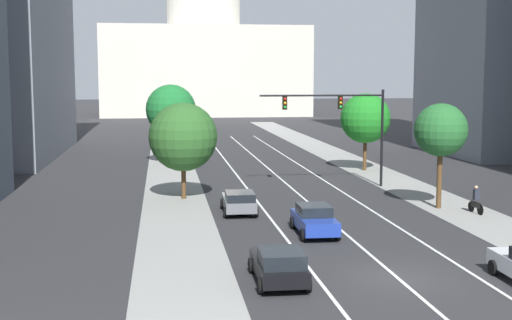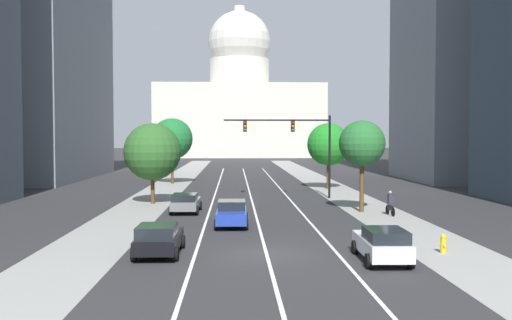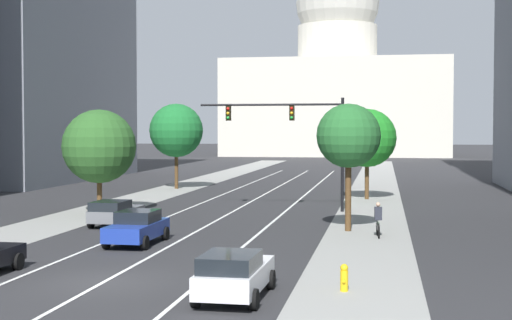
{
  "view_description": "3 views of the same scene",
  "coord_description": "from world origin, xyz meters",
  "px_view_note": "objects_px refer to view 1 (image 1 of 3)",
  "views": [
    {
      "loc": [
        -9.52,
        -26.72,
        8.21
      ],
      "look_at": [
        -1.36,
        33.18,
        0.99
      ],
      "focal_mm": 48.58,
      "sensor_mm": 36.0,
      "label": 1
    },
    {
      "loc": [
        -1.49,
        -26.11,
        5.48
      ],
      "look_at": [
        0.54,
        26.71,
        3.26
      ],
      "focal_mm": 39.77,
      "sensor_mm": 36.0,
      "label": 2
    },
    {
      "loc": [
        9.52,
        -24.42,
        5.3
      ],
      "look_at": [
        0.5,
        28.09,
        3.09
      ],
      "focal_mm": 52.29,
      "sensor_mm": 36.0,
      "label": 3
    }
  ],
  "objects_px": {
    "car_black": "(279,265)",
    "street_tree_mid_right": "(441,130)",
    "street_tree_near_left": "(171,110)",
    "cyclist": "(476,200)",
    "capitol_building": "(204,52)",
    "street_tree_near_right": "(365,118)",
    "car_gray": "(239,201)",
    "street_tree_mid_left": "(183,137)",
    "car_blue": "(314,219)",
    "traffic_signal_mast": "(345,116)"
  },
  "relations": [
    {
      "from": "cyclist",
      "to": "street_tree_mid_left",
      "type": "relative_size",
      "value": 0.26
    },
    {
      "from": "street_tree_near_right",
      "to": "street_tree_near_left",
      "type": "bearing_deg",
      "value": 157.04
    },
    {
      "from": "street_tree_mid_left",
      "to": "cyclist",
      "type": "bearing_deg",
      "value": -23.62
    },
    {
      "from": "traffic_signal_mast",
      "to": "street_tree_mid_right",
      "type": "distance_m",
      "value": 9.86
    },
    {
      "from": "street_tree_near_left",
      "to": "street_tree_mid_left",
      "type": "height_order",
      "value": "street_tree_near_left"
    },
    {
      "from": "car_gray",
      "to": "street_tree_near_left",
      "type": "bearing_deg",
      "value": 9.54
    },
    {
      "from": "car_gray",
      "to": "street_tree_mid_left",
      "type": "height_order",
      "value": "street_tree_mid_left"
    },
    {
      "from": "street_tree_near_left",
      "to": "traffic_signal_mast",
      "type": "bearing_deg",
      "value": -51.81
    },
    {
      "from": "car_black",
      "to": "street_tree_near_left",
      "type": "bearing_deg",
      "value": 5.84
    },
    {
      "from": "traffic_signal_mast",
      "to": "car_blue",
      "type": "bearing_deg",
      "value": -110.4
    },
    {
      "from": "street_tree_near_right",
      "to": "street_tree_mid_left",
      "type": "distance_m",
      "value": 20.55
    },
    {
      "from": "capitol_building",
      "to": "cyclist",
      "type": "xyz_separation_m",
      "value": [
        9.27,
        -116.81,
        -13.01
      ]
    },
    {
      "from": "street_tree_near_right",
      "to": "street_tree_mid_right",
      "type": "bearing_deg",
      "value": -91.78
    },
    {
      "from": "car_black",
      "to": "street_tree_mid_left",
      "type": "bearing_deg",
      "value": 9.43
    },
    {
      "from": "street_tree_mid_right",
      "to": "street_tree_mid_left",
      "type": "xyz_separation_m",
      "value": [
        -15.84,
        5.64,
        -0.71
      ]
    },
    {
      "from": "car_blue",
      "to": "street_tree_near_left",
      "type": "xyz_separation_m",
      "value": [
        -7.0,
        31.26,
        4.39
      ]
    },
    {
      "from": "car_gray",
      "to": "car_blue",
      "type": "bearing_deg",
      "value": -149.97
    },
    {
      "from": "car_black",
      "to": "street_tree_near_left",
      "type": "height_order",
      "value": "street_tree_near_left"
    },
    {
      "from": "car_blue",
      "to": "street_tree_near_left",
      "type": "relative_size",
      "value": 0.59
    },
    {
      "from": "car_gray",
      "to": "car_black",
      "type": "xyz_separation_m",
      "value": [
        0.0,
        -14.47,
        0.01
      ]
    },
    {
      "from": "car_black",
      "to": "street_tree_mid_right",
      "type": "distance_m",
      "value": 19.72
    },
    {
      "from": "street_tree_near_right",
      "to": "street_tree_near_left",
      "type": "xyz_separation_m",
      "value": [
        -16.94,
        7.17,
        0.55
      ]
    },
    {
      "from": "car_blue",
      "to": "street_tree_near_left",
      "type": "bearing_deg",
      "value": 13.36
    },
    {
      "from": "car_black",
      "to": "street_tree_near_right",
      "type": "height_order",
      "value": "street_tree_near_right"
    },
    {
      "from": "traffic_signal_mast",
      "to": "street_tree_near_right",
      "type": "xyz_separation_m",
      "value": [
        4.29,
        8.91,
        -0.73
      ]
    },
    {
      "from": "car_black",
      "to": "street_tree_mid_right",
      "type": "relative_size",
      "value": 0.65
    },
    {
      "from": "traffic_signal_mast",
      "to": "street_tree_mid_right",
      "type": "bearing_deg",
      "value": -67.77
    },
    {
      "from": "capitol_building",
      "to": "street_tree_mid_left",
      "type": "distance_m",
      "value": 109.93
    },
    {
      "from": "car_gray",
      "to": "street_tree_mid_right",
      "type": "height_order",
      "value": "street_tree_mid_right"
    },
    {
      "from": "car_blue",
      "to": "car_black",
      "type": "xyz_separation_m",
      "value": [
        -3.31,
        -8.45,
        -0.02
      ]
    },
    {
      "from": "car_gray",
      "to": "cyclist",
      "type": "distance_m",
      "value": 14.37
    },
    {
      "from": "cyclist",
      "to": "street_tree_near_right",
      "type": "relative_size",
      "value": 0.25
    },
    {
      "from": "capitol_building",
      "to": "cyclist",
      "type": "height_order",
      "value": "capitol_building"
    },
    {
      "from": "car_gray",
      "to": "capitol_building",
      "type": "bearing_deg",
      "value": -1.25
    },
    {
      "from": "cyclist",
      "to": "street_tree_mid_right",
      "type": "relative_size",
      "value": 0.26
    },
    {
      "from": "cyclist",
      "to": "street_tree_mid_right",
      "type": "height_order",
      "value": "street_tree_mid_right"
    },
    {
      "from": "car_gray",
      "to": "street_tree_mid_right",
      "type": "bearing_deg",
      "value": -88.59
    },
    {
      "from": "street_tree_near_right",
      "to": "car_gray",
      "type": "bearing_deg",
      "value": -126.25
    },
    {
      "from": "car_blue",
      "to": "street_tree_mid_left",
      "type": "distance_m",
      "value": 13.8
    },
    {
      "from": "traffic_signal_mast",
      "to": "street_tree_mid_left",
      "type": "distance_m",
      "value": 12.65
    },
    {
      "from": "street_tree_near_left",
      "to": "cyclist",
      "type": "bearing_deg",
      "value": -56.57
    },
    {
      "from": "cyclist",
      "to": "street_tree_mid_left",
      "type": "xyz_separation_m",
      "value": [
        -17.39,
        7.6,
        3.37
      ]
    },
    {
      "from": "car_black",
      "to": "street_tree_mid_left",
      "type": "distance_m",
      "value": 20.68
    },
    {
      "from": "street_tree_near_left",
      "to": "car_black",
      "type": "bearing_deg",
      "value": -84.69
    },
    {
      "from": "street_tree_mid_right",
      "to": "street_tree_near_left",
      "type": "height_order",
      "value": "street_tree_near_left"
    },
    {
      "from": "traffic_signal_mast",
      "to": "car_gray",
      "type": "bearing_deg",
      "value": -134.37
    },
    {
      "from": "capitol_building",
      "to": "street_tree_near_left",
      "type": "xyz_separation_m",
      "value": [
        -8.66,
        -89.65,
        -8.68
      ]
    },
    {
      "from": "street_tree_mid_right",
      "to": "street_tree_near_right",
      "type": "relative_size",
      "value": 0.97
    },
    {
      "from": "street_tree_mid_left",
      "to": "car_gray",
      "type": "bearing_deg",
      "value": -60.98
    },
    {
      "from": "street_tree_mid_right",
      "to": "street_tree_near_left",
      "type": "bearing_deg",
      "value": 123.02
    }
  ]
}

